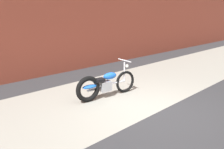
{
  "coord_description": "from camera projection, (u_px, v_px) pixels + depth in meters",
  "views": [
    {
      "loc": [
        -4.22,
        -2.9,
        2.35
      ],
      "look_at": [
        -0.22,
        1.35,
        0.75
      ],
      "focal_mm": 35.73,
      "sensor_mm": 36.0,
      "label": 1
    }
  ],
  "objects": [
    {
      "name": "ground_plane",
      "position": [
        156.0,
        113.0,
        5.45
      ],
      "size": [
        80.0,
        80.0,
        0.0
      ],
      "primitive_type": "plane",
      "color": "#2D2D30"
    },
    {
      "name": "sidewalk_slab",
      "position": [
        108.0,
        95.0,
        6.68
      ],
      "size": [
        36.0,
        3.5,
        0.01
      ],
      "primitive_type": "cube",
      "color": "gray",
      "rests_on": "ground"
    },
    {
      "name": "brick_building_wall",
      "position": [
        46.0,
        5.0,
        8.4
      ],
      "size": [
        36.0,
        0.5,
        5.32
      ],
      "primitive_type": "cube",
      "color": "brown",
      "rests_on": "ground"
    },
    {
      "name": "motorcycle_blue",
      "position": [
        103.0,
        85.0,
        6.33
      ],
      "size": [
        2.0,
        0.62,
        1.03
      ],
      "rotation": [
        0.0,
        0.0,
        -0.13
      ],
      "color": "black",
      "rests_on": "ground"
    }
  ]
}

